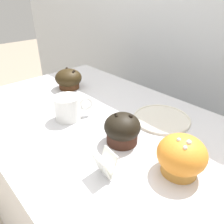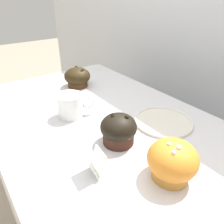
# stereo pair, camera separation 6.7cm
# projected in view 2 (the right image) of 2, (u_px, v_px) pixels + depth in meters

# --- Properties ---
(wall_back) EXTENTS (3.20, 0.10, 1.80)m
(wall_back) POSITION_uv_depth(u_px,v_px,m) (204.00, 88.00, 1.05)
(wall_back) COLOR silver
(wall_back) RESTS_ON ground
(display_counter) EXTENTS (1.00, 0.64, 0.95)m
(display_counter) POSITION_uv_depth(u_px,v_px,m) (103.00, 210.00, 0.96)
(display_counter) COLOR silver
(display_counter) RESTS_ON ground
(muffin_front_center) EXTENTS (0.10, 0.10, 0.09)m
(muffin_front_center) POSITION_uv_depth(u_px,v_px,m) (118.00, 130.00, 0.59)
(muffin_front_center) COLOR #381F16
(muffin_front_center) RESTS_ON display_counter
(muffin_back_left) EXTENTS (0.11, 0.11, 0.08)m
(muffin_back_left) POSITION_uv_depth(u_px,v_px,m) (77.00, 78.00, 0.94)
(muffin_back_left) COLOR #452814
(muffin_back_left) RESTS_ON display_counter
(muffin_back_right) EXTENTS (0.11, 0.11, 0.10)m
(muffin_back_right) POSITION_uv_depth(u_px,v_px,m) (172.00, 161.00, 0.48)
(muffin_back_right) COLOR #C58334
(muffin_back_right) RESTS_ON display_counter
(coffee_cup) EXTENTS (0.08, 0.12, 0.08)m
(coffee_cup) POSITION_uv_depth(u_px,v_px,m) (71.00, 105.00, 0.72)
(coffee_cup) COLOR white
(coffee_cup) RESTS_ON display_counter
(serving_plate) EXTENTS (0.18, 0.18, 0.01)m
(serving_plate) POSITION_uv_depth(u_px,v_px,m) (163.00, 122.00, 0.69)
(serving_plate) COLOR beige
(serving_plate) RESTS_ON display_counter
(price_card) EXTENTS (0.05, 0.05, 0.06)m
(price_card) POSITION_uv_depth(u_px,v_px,m) (94.00, 163.00, 0.49)
(price_card) COLOR white
(price_card) RESTS_ON display_counter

